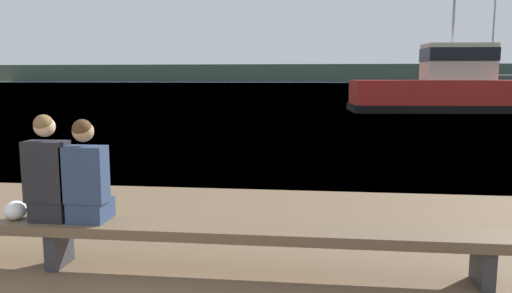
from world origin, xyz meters
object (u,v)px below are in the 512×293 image
(shopping_bag, at_px, (15,210))
(tugboat_red, at_px, (449,90))
(bench_main, at_px, (58,228))
(person_left, at_px, (49,175))
(moored_sailboat, at_px, (496,95))
(person_right, at_px, (86,178))

(shopping_bag, relative_size, tugboat_red, 0.02)
(bench_main, height_order, shopping_bag, shopping_bag)
(bench_main, bearing_deg, person_left, 176.20)
(bench_main, height_order, tugboat_red, tugboat_red)
(tugboat_red, distance_m, moored_sailboat, 12.14)
(bench_main, distance_m, person_left, 0.53)
(bench_main, bearing_deg, shopping_bag, -178.93)
(bench_main, height_order, moored_sailboat, moored_sailboat)
(person_left, xyz_separation_m, tugboat_red, (9.75, 23.53, 0.23))
(person_left, bearing_deg, tugboat_red, 67.50)
(person_left, bearing_deg, moored_sailboat, 65.10)
(bench_main, relative_size, tugboat_red, 0.83)
(bench_main, xyz_separation_m, tugboat_red, (9.68, 23.53, 0.76))
(shopping_bag, bearing_deg, moored_sailboat, 64.60)
(bench_main, distance_m, tugboat_red, 25.45)
(bench_main, xyz_separation_m, person_right, (0.32, 0.01, 0.51))
(person_right, bearing_deg, person_left, -179.87)
(shopping_bag, bearing_deg, tugboat_red, 66.75)
(person_right, xyz_separation_m, moored_sailboat, (15.41, 34.03, -0.34))
(person_left, distance_m, shopping_bag, 0.51)
(shopping_bag, height_order, moored_sailboat, moored_sailboat)
(person_left, relative_size, tugboat_red, 0.10)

